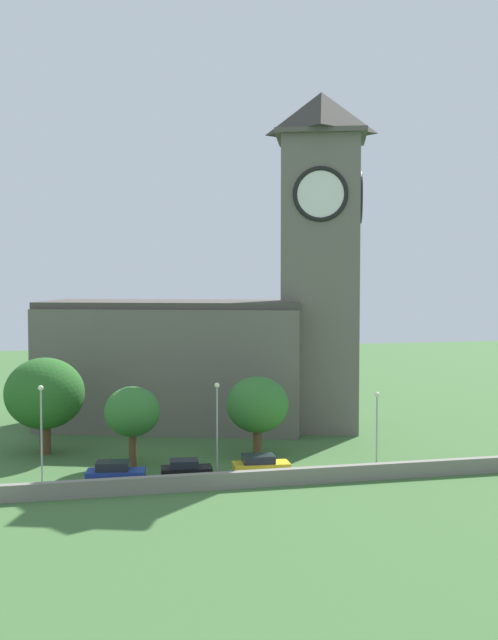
% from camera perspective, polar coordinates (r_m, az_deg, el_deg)
% --- Properties ---
extents(ground_plane, '(200.00, 200.00, 0.00)m').
position_cam_1_polar(ground_plane, '(79.93, -0.08, -8.60)').
color(ground_plane, '#3D6633').
extents(church, '(36.31, 21.62, 35.77)m').
position_cam_1_polar(church, '(84.76, -2.04, -0.72)').
color(church, '#666056').
rests_on(church, ground).
extents(quay_barrier, '(58.16, 0.70, 1.28)m').
position_cam_1_polar(quay_barrier, '(62.85, 3.63, -11.31)').
color(quay_barrier, gray).
rests_on(quay_barrier, ground).
extents(car_blue, '(4.81, 2.82, 1.91)m').
position_cam_1_polar(car_blue, '(63.16, -9.76, -10.97)').
color(car_blue, '#233D9E').
rests_on(car_blue, ground).
extents(car_black, '(4.24, 2.56, 1.64)m').
position_cam_1_polar(car_black, '(64.16, -4.63, -10.83)').
color(car_black, black).
rests_on(car_black, ground).
extents(car_yellow, '(4.73, 2.52, 1.78)m').
position_cam_1_polar(car_yellow, '(64.97, 0.84, -10.58)').
color(car_yellow, gold).
rests_on(car_yellow, ground).
extents(streetlamp_west_end, '(0.44, 0.44, 7.77)m').
position_cam_1_polar(streetlamp_west_end, '(64.54, -14.94, -6.96)').
color(streetlamp_west_end, '#9EA0A5').
rests_on(streetlamp_west_end, ground).
extents(streetlamp_west_mid, '(0.44, 0.44, 7.52)m').
position_cam_1_polar(streetlamp_west_mid, '(65.67, -2.35, -6.80)').
color(streetlamp_west_mid, '#9EA0A5').
rests_on(streetlamp_west_mid, ground).
extents(streetlamp_central, '(0.44, 0.44, 6.30)m').
position_cam_1_polar(streetlamp_central, '(69.52, 9.33, -6.86)').
color(streetlamp_central, '#9EA0A5').
rests_on(streetlamp_central, ground).
extents(tree_by_tower, '(5.65, 5.65, 7.30)m').
position_cam_1_polar(tree_by_tower, '(71.11, 0.62, -6.22)').
color(tree_by_tower, brown).
rests_on(tree_by_tower, ground).
extents(tree_riverside_east, '(7.28, 7.28, 8.92)m').
position_cam_1_polar(tree_riverside_east, '(74.28, -14.70, -5.23)').
color(tree_riverside_east, brown).
rests_on(tree_riverside_east, ground).
extents(tree_riverside_west, '(4.79, 4.79, 6.90)m').
position_cam_1_polar(tree_riverside_west, '(68.34, -8.52, -6.66)').
color(tree_riverside_west, brown).
rests_on(tree_riverside_west, ground).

